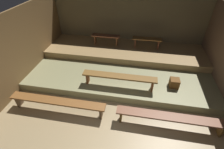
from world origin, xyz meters
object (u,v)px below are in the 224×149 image
object	(u,v)px
bench_floor_right	(170,118)
bench_lower_center	(119,77)
bench_floor_left	(57,102)
wooden_crate_lower	(174,83)
bench_middle_right	(147,41)
bench_middle_left	(106,37)

from	to	relation	value
bench_floor_right	bench_lower_center	size ratio (longest dim) A/B	1.19
bench_floor_left	wooden_crate_lower	world-z (taller)	wooden_crate_lower
bench_floor_right	wooden_crate_lower	distance (m)	1.38
bench_floor_left	bench_middle_right	size ratio (longest dim) A/B	2.33
bench_floor_right	bench_lower_center	distance (m)	1.81
bench_middle_left	bench_lower_center	bearing A→B (deg)	-68.54
bench_lower_center	bench_middle_right	distance (m)	2.39
bench_floor_right	bench_middle_right	bearing A→B (deg)	101.21
bench_middle_right	wooden_crate_lower	xyz separation A→B (m)	(0.91, -1.97, -0.41)
bench_floor_left	bench_middle_right	distance (m)	4.08
bench_floor_right	bench_lower_center	bearing A→B (deg)	143.09
bench_middle_left	bench_middle_right	world-z (taller)	same
bench_middle_left	bench_middle_right	xyz separation A→B (m)	(1.66, 0.00, 0.00)
bench_floor_right	bench_middle_right	xyz separation A→B (m)	(-0.66, 3.33, 0.45)
bench_floor_left	bench_middle_right	world-z (taller)	bench_middle_right
bench_middle_left	wooden_crate_lower	distance (m)	3.26
bench_floor_right	bench_middle_right	distance (m)	3.43
bench_middle_left	wooden_crate_lower	xyz separation A→B (m)	(2.57, -1.97, -0.41)
bench_middle_left	wooden_crate_lower	world-z (taller)	bench_middle_left
bench_middle_left	wooden_crate_lower	size ratio (longest dim) A/B	4.12
bench_floor_right	bench_lower_center	xyz separation A→B (m)	(-1.43, 1.08, 0.23)
bench_floor_left	bench_lower_center	world-z (taller)	bench_lower_center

